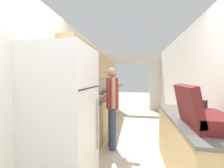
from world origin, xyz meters
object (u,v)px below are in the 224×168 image
Objects in this scene: refrigerator at (64,118)px; range_oven at (100,112)px; suitcase at (201,114)px; person at (112,105)px; knife at (104,94)px; book_stack at (194,112)px.

range_oven is (-0.06, 2.06, -0.46)m from refrigerator.
refrigerator reaches higher than suitcase.
knife is (-0.51, 1.52, 0.03)m from person.
book_stack is at bearing 76.11° from suitcase.
person is 1.60m from knife.
range_oven reaches higher than book_stack.
range_oven is 2.48m from book_stack.
refrigerator is 1.64m from suitcase.
suitcase is at bearing -50.95° from range_oven.
refrigerator is 5.71× the size of knife.
suitcase is (1.18, -1.10, 0.17)m from person.
refrigerator is 1.17m from person.
suitcase is (1.63, -0.02, 0.13)m from refrigerator.
person is at bearing -29.86° from knife.
range_oven is at bearing 91.53° from refrigerator.
suitcase is 3.11m from knife.
book_stack is at bearing 13.96° from refrigerator.
suitcase is at bearing -15.63° from knife.
knife is (-1.80, 2.16, -0.05)m from book_stack.
refrigerator is at bearing -166.04° from book_stack.
suitcase reaches higher than book_stack.
person reaches higher than knife.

